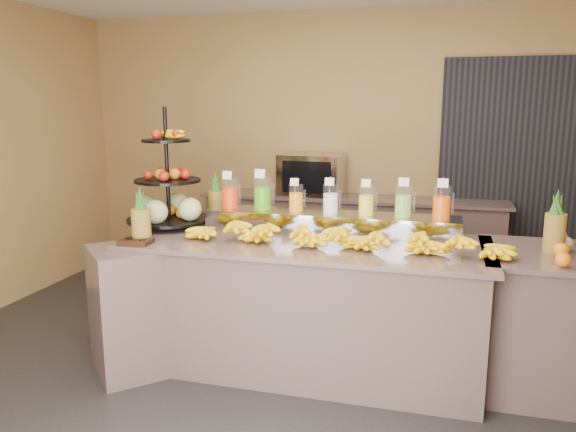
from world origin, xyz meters
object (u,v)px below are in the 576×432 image
at_px(pitcher_tray, 330,223).
at_px(fruit_stand, 173,197).
at_px(oven_warmer, 312,175).
at_px(condiment_caddy, 136,242).
at_px(banana_heap, 339,233).

xyz_separation_m(pitcher_tray, fruit_stand, (-1.21, -0.09, 0.16)).
bearing_deg(pitcher_tray, oven_warmer, 107.52).
xyz_separation_m(pitcher_tray, oven_warmer, (-0.53, 1.67, 0.14)).
bearing_deg(fruit_stand, condiment_caddy, -90.30).
distance_m(pitcher_tray, banana_heap, 0.39).
height_order(pitcher_tray, fruit_stand, fruit_stand).
xyz_separation_m(banana_heap, oven_warmer, (-0.66, 2.03, 0.12)).
relative_size(pitcher_tray, condiment_caddy, 8.95).
bearing_deg(fruit_stand, banana_heap, -12.78).
relative_size(condiment_caddy, oven_warmer, 0.33).
height_order(fruit_stand, oven_warmer, fruit_stand).
distance_m(fruit_stand, oven_warmer, 1.89).
distance_m(banana_heap, condiment_caddy, 1.38).
bearing_deg(banana_heap, fruit_stand, 168.31).
distance_m(banana_heap, oven_warmer, 2.14).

